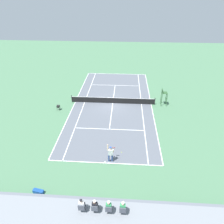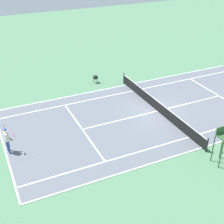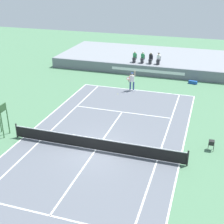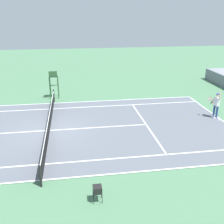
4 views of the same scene
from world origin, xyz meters
The scene contains 7 objects.
ground_plane centered at (0.00, 0.00, 0.00)m, with size 80.00×80.00×0.00m, color #4C7A56.
court centered at (0.00, 0.00, 0.01)m, with size 11.08×23.88×0.03m.
net centered at (0.00, 0.00, 0.52)m, with size 11.98×0.10×1.07m.
tennis_player centered at (-0.52, 11.65, 0.99)m, with size 0.75×0.70×2.08m.
tennis_ball centered at (-1.54, 10.30, 0.03)m, with size 0.07×0.07×0.07m, color #D1E533.
umpire_chair centered at (-7.09, 0.00, 1.56)m, with size 0.77×0.77×2.44m.
ball_hopper centered at (7.25, 2.36, 0.57)m, with size 0.36×0.36×0.70m.
Camera 4 is at (16.19, 1.59, 7.27)m, focal length 43.05 mm.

